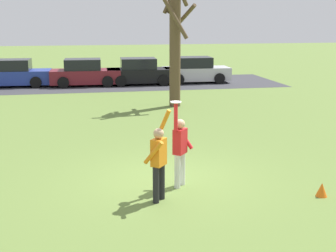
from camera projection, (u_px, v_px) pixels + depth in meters
name	position (u px, v px, depth m)	size (l,w,h in m)	color
ground_plane	(167.00, 180.00, 11.55)	(120.00, 120.00, 0.00)	olive
person_catcher	(180.00, 147.00, 10.90)	(0.54, 0.58, 2.08)	silver
person_defender	(159.00, 158.00, 10.01)	(0.64, 0.66, 2.05)	black
frisbee_disc	(176.00, 102.00, 10.45)	(0.25, 0.25, 0.02)	white
parked_car_blue	(14.00, 74.00, 27.22)	(4.16, 2.15, 1.59)	#233893
parked_car_maroon	(85.00, 73.00, 27.54)	(4.16, 2.15, 1.59)	maroon
parked_car_black	(140.00, 72.00, 28.10)	(4.16, 2.15, 1.59)	black
parked_car_silver	(196.00, 71.00, 28.90)	(4.16, 2.15, 1.59)	#BCBCC1
parking_strip	(82.00, 85.00, 27.99)	(24.22, 6.40, 0.01)	#38383D
bare_tree_tall	(175.00, 42.00, 20.60)	(1.75, 1.74, 5.68)	brown
field_cone_orange	(322.00, 190.00, 10.45)	(0.26, 0.26, 0.32)	orange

